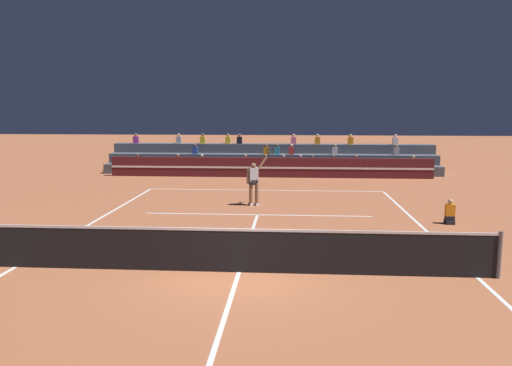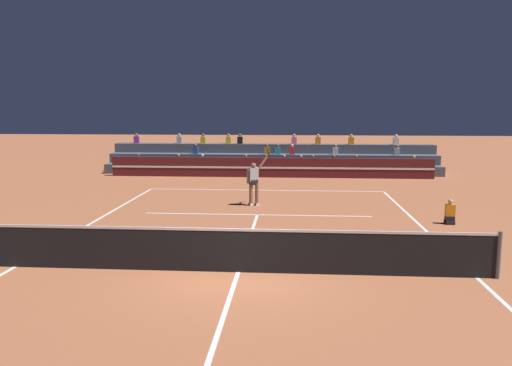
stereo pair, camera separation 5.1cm
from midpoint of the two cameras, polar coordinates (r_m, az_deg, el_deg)
name	(u,v)px [view 2 (the right image)]	position (r m, az deg, el deg)	size (l,w,h in m)	color
ground_plane	(238,272)	(12.00, -1.92, -10.15)	(120.00, 120.00, 0.00)	#AD603D
court_lines	(238,272)	(12.00, -1.93, -10.13)	(11.10, 23.90, 0.01)	white
tennis_net	(238,250)	(11.84, -1.94, -7.66)	(12.00, 0.10, 1.10)	slate
sponsor_banner_wall	(270,168)	(27.91, 1.65, 1.78)	(18.00, 0.26, 1.10)	#51191E
bleacher_stand	(272,161)	(30.42, 1.87, 2.54)	(19.69, 2.85, 2.28)	#4C515B
ball_kid_courtside	(450,214)	(17.93, 21.35, -3.35)	(0.30, 0.36, 0.84)	black
tennis_player	(254,181)	(19.74, -0.14, 0.22)	(1.12, 0.62, 2.38)	brown
tennis_ball	(355,259)	(13.10, 11.38, -8.55)	(0.07, 0.07, 0.07)	#C6DB33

